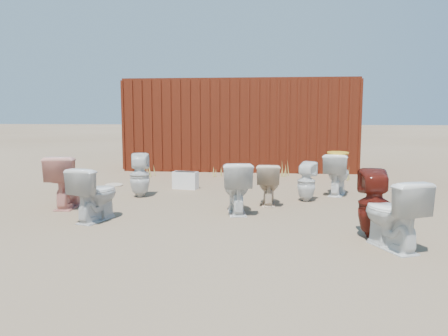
# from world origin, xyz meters

# --- Properties ---
(ground) EXTENTS (100.00, 100.00, 0.00)m
(ground) POSITION_xyz_m (0.00, 0.00, 0.00)
(ground) COLOR brown
(ground) RESTS_ON ground
(shipping_container) EXTENTS (6.00, 2.40, 2.40)m
(shipping_container) POSITION_xyz_m (0.00, 5.20, 1.20)
(shipping_container) COLOR #4B1B0C
(shipping_container) RESTS_ON ground
(toilet_front_a) EXTENTS (0.62, 0.84, 0.77)m
(toilet_front_a) POSITION_xyz_m (-1.64, -1.19, 0.38)
(toilet_front_a) COLOR silver
(toilet_front_a) RESTS_ON ground
(toilet_front_pink) EXTENTS (0.52, 0.86, 0.85)m
(toilet_front_pink) POSITION_xyz_m (-2.43, -0.38, 0.42)
(toilet_front_pink) COLOR #E29282
(toilet_front_pink) RESTS_ON ground
(toilet_front_c) EXTENTS (0.56, 0.84, 0.79)m
(toilet_front_c) POSITION_xyz_m (0.31, -0.50, 0.39)
(toilet_front_c) COLOR white
(toilet_front_c) RESTS_ON ground
(toilet_front_maroon) EXTENTS (0.39, 0.40, 0.84)m
(toilet_front_maroon) POSITION_xyz_m (2.07, -1.67, 0.42)
(toilet_front_maroon) COLOR #55150E
(toilet_front_maroon) RESTS_ON ground
(toilet_front_e) EXTENTS (0.73, 0.89, 0.80)m
(toilet_front_e) POSITION_xyz_m (2.18, -2.08, 0.40)
(toilet_front_e) COLOR white
(toilet_front_e) RESTS_ON ground
(toilet_back_a) EXTENTS (0.42, 0.43, 0.79)m
(toilet_back_a) POSITION_xyz_m (-1.54, 0.59, 0.40)
(toilet_back_a) COLOR silver
(toilet_back_a) RESTS_ON ground
(toilet_back_beige_left) EXTENTS (0.61, 0.73, 0.65)m
(toilet_back_beige_left) POSITION_xyz_m (-3.11, 0.93, 0.32)
(toilet_back_beige_left) COLOR beige
(toilet_back_beige_left) RESTS_ON ground
(toilet_back_beige_right) EXTENTS (0.39, 0.68, 0.69)m
(toilet_back_beige_right) POSITION_xyz_m (0.79, 0.18, 0.35)
(toilet_back_beige_right) COLOR beige
(toilet_back_beige_right) RESTS_ON ground
(toilet_back_yellowlid) EXTENTS (0.64, 0.85, 0.77)m
(toilet_back_yellowlid) POSITION_xyz_m (2.06, 1.20, 0.39)
(toilet_back_yellowlid) COLOR white
(toilet_back_yellowlid) RESTS_ON ground
(toilet_back_e) EXTENTS (0.41, 0.42, 0.69)m
(toilet_back_e) POSITION_xyz_m (1.44, 0.52, 0.34)
(toilet_back_e) COLOR white
(toilet_back_e) RESTS_ON ground
(yellow_lid) EXTENTS (0.39, 0.49, 0.02)m
(yellow_lid) POSITION_xyz_m (2.06, 1.20, 0.79)
(yellow_lid) COLOR gold
(yellow_lid) RESTS_ON toilet_back_yellowlid
(loose_tank) EXTENTS (0.53, 0.30, 0.35)m
(loose_tank) POSITION_xyz_m (-0.88, 1.50, 0.17)
(loose_tank) COLOR white
(loose_tank) RESTS_ON ground
(loose_lid_near) EXTENTS (0.51, 0.59, 0.02)m
(loose_lid_near) POSITION_xyz_m (-2.38, 0.70, 0.01)
(loose_lid_near) COLOR #CEB395
(loose_lid_near) RESTS_ON ground
(loose_lid_far) EXTENTS (0.52, 0.57, 0.02)m
(loose_lid_far) POSITION_xyz_m (-2.46, 1.75, 0.01)
(loose_lid_far) COLOR tan
(loose_lid_far) RESTS_ON ground
(weed_clump_a) EXTENTS (0.36, 0.36, 0.34)m
(weed_clump_a) POSITION_xyz_m (-2.13, 3.17, 0.17)
(weed_clump_a) COLOR olive
(weed_clump_a) RESTS_ON ground
(weed_clump_b) EXTENTS (0.32, 0.32, 0.26)m
(weed_clump_b) POSITION_xyz_m (0.72, 2.82, 0.13)
(weed_clump_b) COLOR olive
(weed_clump_b) RESTS_ON ground
(weed_clump_c) EXTENTS (0.36, 0.36, 0.30)m
(weed_clump_c) POSITION_xyz_m (2.47, 2.96, 0.15)
(weed_clump_c) COLOR olive
(weed_clump_c) RESTS_ON ground
(weed_clump_d) EXTENTS (0.30, 0.30, 0.23)m
(weed_clump_d) POSITION_xyz_m (-0.43, 3.33, 0.11)
(weed_clump_d) COLOR olive
(weed_clump_d) RESTS_ON ground
(weed_clump_e) EXTENTS (0.34, 0.34, 0.34)m
(weed_clump_e) POSITION_xyz_m (1.11, 3.50, 0.17)
(weed_clump_e) COLOR olive
(weed_clump_e) RESTS_ON ground
(weed_clump_f) EXTENTS (0.28, 0.28, 0.28)m
(weed_clump_f) POSITION_xyz_m (3.02, 0.15, 0.14)
(weed_clump_f) COLOR olive
(weed_clump_f) RESTS_ON ground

